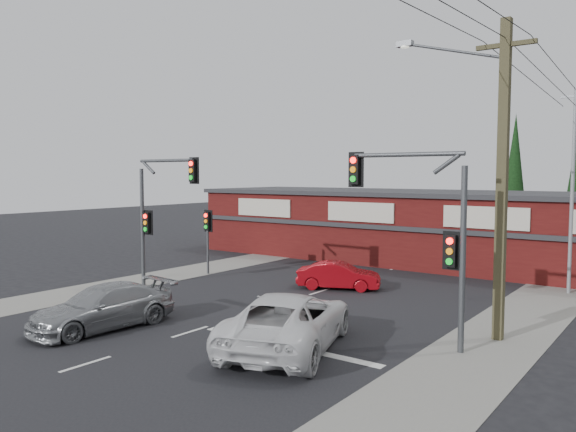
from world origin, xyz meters
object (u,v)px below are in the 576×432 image
Objects in this scene: red_sedan at (339,276)px; utility_pole at (498,170)px; silver_suv at (103,307)px; white_suv at (288,321)px; shop_building at (406,225)px.

red_sedan is 10.08m from utility_pole.
white_suv is at bearing 22.39° from silver_suv.
silver_suv is at bearing 139.66° from red_sedan.
utility_pole is (8.03, -3.78, 4.78)m from red_sedan.
shop_building is (-1.33, 10.21, 1.52)m from red_sedan.
red_sedan is (3.07, 10.40, -0.11)m from silver_suv.
white_suv is at bearing -76.02° from shop_building.
utility_pole is (11.10, 6.61, 4.66)m from silver_suv.
silver_suv is 20.73m from shop_building.
silver_suv is 10.84m from red_sedan.
shop_building is at bearing 123.76° from utility_pole.
utility_pole reaches higher than silver_suv.
red_sedan is at bearing 78.72° from silver_suv.
shop_building is 17.15m from utility_pole.
white_suv reaches higher than silver_suv.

